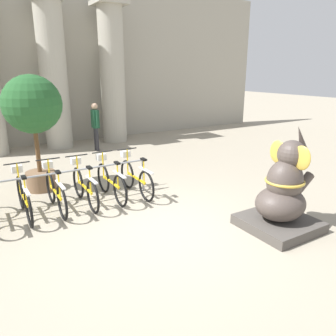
{
  "coord_description": "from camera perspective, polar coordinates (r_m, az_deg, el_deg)",
  "views": [
    {
      "loc": [
        -2.73,
        -4.62,
        2.75
      ],
      "look_at": [
        0.29,
        0.37,
        1.0
      ],
      "focal_mm": 35.0,
      "sensor_mm": 36.0,
      "label": 1
    }
  ],
  "objects": [
    {
      "name": "ground_plane",
      "position": [
        6.03,
        -0.56,
        -10.45
      ],
      "size": [
        60.0,
        60.0,
        0.0
      ],
      "primitive_type": "plane",
      "color": "#9E937F"
    },
    {
      "name": "building_facade",
      "position": [
        13.5,
        -20.45,
        16.76
      ],
      "size": [
        20.0,
        0.2,
        6.0
      ],
      "color": "#A39E8E",
      "rests_on": "ground_plane"
    },
    {
      "name": "column_middle",
      "position": [
        12.52,
        -19.32,
        15.22
      ],
      "size": [
        1.16,
        1.16,
        5.16
      ],
      "color": "#ADA899",
      "rests_on": "ground_plane"
    },
    {
      "name": "column_right",
      "position": [
        13.17,
        -9.67,
        15.92
      ],
      "size": [
        1.16,
        1.16,
        5.16
      ],
      "color": "#ADA899",
      "rests_on": "ground_plane"
    },
    {
      "name": "bike_rack",
      "position": [
        7.08,
        -17.02,
        -1.73
      ],
      "size": [
        3.57,
        0.05,
        0.77
      ],
      "color": "gray",
      "rests_on": "ground_plane"
    },
    {
      "name": "bicycle_1",
      "position": [
        6.91,
        -23.84,
        -4.61
      ],
      "size": [
        0.48,
        1.68,
        0.99
      ],
      "color": "black",
      "rests_on": "ground_plane"
    },
    {
      "name": "bicycle_2",
      "position": [
        7.0,
        -19.04,
        -3.83
      ],
      "size": [
        0.48,
        1.68,
        0.99
      ],
      "color": "black",
      "rests_on": "ground_plane"
    },
    {
      "name": "bicycle_3",
      "position": [
        7.12,
        -14.36,
        -3.07
      ],
      "size": [
        0.48,
        1.68,
        0.99
      ],
      "color": "black",
      "rests_on": "ground_plane"
    },
    {
      "name": "bicycle_4",
      "position": [
        7.32,
        -9.98,
        -2.24
      ],
      "size": [
        0.48,
        1.68,
        0.99
      ],
      "color": "black",
      "rests_on": "ground_plane"
    },
    {
      "name": "bicycle_5",
      "position": [
        7.51,
        -5.67,
        -1.56
      ],
      "size": [
        0.48,
        1.68,
        0.99
      ],
      "color": "black",
      "rests_on": "ground_plane"
    },
    {
      "name": "elephant_statue",
      "position": [
        6.15,
        19.37,
        -4.46
      ],
      "size": [
        1.2,
        1.2,
        1.88
      ],
      "color": "#4C4742",
      "rests_on": "ground_plane"
    },
    {
      "name": "person_pedestrian",
      "position": [
        11.75,
        -12.54,
        7.75
      ],
      "size": [
        0.22,
        0.47,
        1.67
      ],
      "color": "#28282D",
      "rests_on": "ground_plane"
    },
    {
      "name": "potted_tree",
      "position": [
        8.04,
        -22.47,
        9.14
      ],
      "size": [
        1.31,
        1.31,
        2.67
      ],
      "color": "brown",
      "rests_on": "ground_plane"
    }
  ]
}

